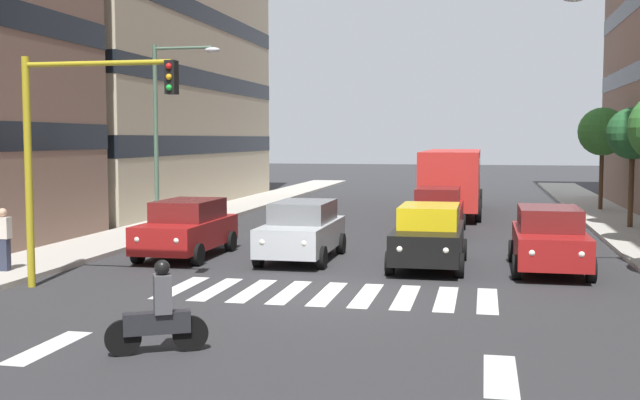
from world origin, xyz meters
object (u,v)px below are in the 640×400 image
object	(u,v)px
motorcycle_with_rider	(159,315)
street_tree_2	(633,134)
traffic_light_gantry	(69,134)
car_3	(187,228)
car_1	(429,235)
street_tree_3	(602,132)
car_row2_0	(438,210)
bus_behind_traffic	(453,175)
pedestrian_waiting	(3,238)
car_0	(549,238)
street_lamp_right	(166,119)
car_2	(302,230)

from	to	relation	value
motorcycle_with_rider	street_tree_2	distance (m)	22.80
traffic_light_gantry	car_3	bearing A→B (deg)	-98.86
car_1	street_tree_3	xyz separation A→B (m)	(-7.00, -17.88, 3.00)
car_row2_0	street_tree_3	xyz separation A→B (m)	(-7.22, -10.14, 3.00)
bus_behind_traffic	pedestrian_waiting	size ratio (longest dim) A/B	6.44
car_0	car_row2_0	bearing A→B (deg)	-66.04
car_1	traffic_light_gantry	xyz separation A→B (m)	(8.08, 4.91, 2.78)
street_tree_3	car_0	bearing A→B (deg)	78.03
car_1	car_3	bearing A→B (deg)	-2.61
car_1	street_lamp_right	world-z (taller)	street_lamp_right
car_row2_0	traffic_light_gantry	size ratio (longest dim) A/B	0.81
car_row2_0	street_lamp_right	distance (m)	10.57
car_3	street_lamp_right	size ratio (longest dim) A/B	0.65
pedestrian_waiting	bus_behind_traffic	bearing A→B (deg)	-118.62
car_row2_0	street_tree_3	world-z (taller)	street_tree_3
motorcycle_with_rider	traffic_light_gantry	world-z (taller)	traffic_light_gantry
street_lamp_right	street_tree_2	xyz separation A→B (m)	(-16.78, -5.43, -0.56)
car_0	car_row2_0	distance (m)	8.46
car_0	bus_behind_traffic	bearing A→B (deg)	-78.45
street_lamp_right	car_1	bearing A→B (deg)	154.18
bus_behind_traffic	pedestrian_waiting	xyz separation A→B (m)	(10.66, 19.54, -0.86)
car_2	car_3	distance (m)	3.53
traffic_light_gantry	pedestrian_waiting	distance (m)	3.88
car_row2_0	car_3	bearing A→B (deg)	46.46
car_row2_0	traffic_light_gantry	distance (m)	15.15
car_row2_0	traffic_light_gantry	bearing A→B (deg)	58.15
car_2	car_3	world-z (taller)	same
motorcycle_with_rider	street_lamp_right	distance (m)	16.02
car_0	street_tree_3	bearing A→B (deg)	-101.97
car_0	traffic_light_gantry	bearing A→B (deg)	23.55
car_0	car_1	distance (m)	3.22
street_tree_2	street_tree_3	distance (m)	7.74
car_2	car_row2_0	xyz separation A→B (m)	(-3.52, -7.22, 0.00)
car_2	car_row2_0	world-z (taller)	same
motorcycle_with_rider	car_1	bearing A→B (deg)	-111.27
car_row2_0	bus_behind_traffic	world-z (taller)	bus_behind_traffic
car_0	pedestrian_waiting	size ratio (longest dim) A/B	2.72
car_0	car_3	world-z (taller)	same
car_0	car_3	bearing A→B (deg)	-1.75
bus_behind_traffic	street_lamp_right	distance (m)	14.93
car_1	street_tree_3	distance (m)	19.44
car_row2_0	pedestrian_waiting	bearing A→B (deg)	47.83
motorcycle_with_rider	car_0	bearing A→B (deg)	-125.77
street_lamp_right	street_tree_2	distance (m)	17.65
car_row2_0	street_lamp_right	size ratio (longest dim) A/B	0.65
motorcycle_with_rider	car_3	bearing A→B (deg)	-70.81
bus_behind_traffic	street_tree_2	size ratio (longest dim) A/B	2.28
car_3	bus_behind_traffic	distance (m)	17.07
car_2	bus_behind_traffic	xyz separation A→B (m)	(-3.74, -15.24, 0.97)
car_1	bus_behind_traffic	bearing A→B (deg)	-90.00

